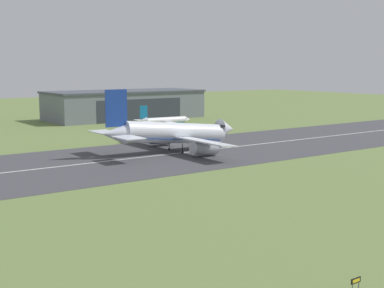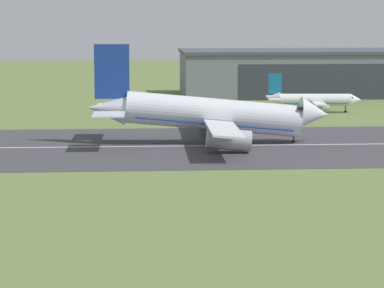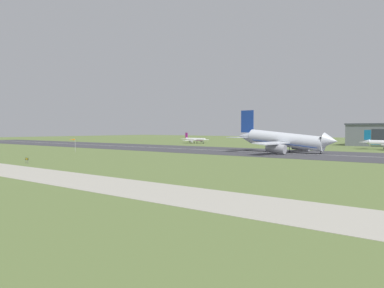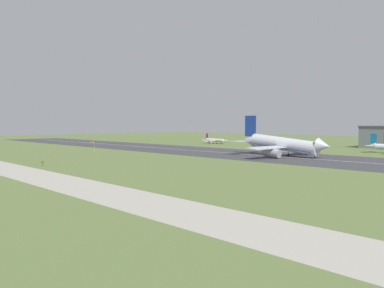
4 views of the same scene
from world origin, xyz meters
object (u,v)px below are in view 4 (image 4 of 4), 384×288
object	(u,v)px
runway_sign	(42,162)
airplane_landing	(283,144)
airplane_parked_centre	(215,140)
windsock_pole	(92,143)

from	to	relation	value
runway_sign	airplane_landing	bearing A→B (deg)	67.73
airplane_landing	runway_sign	distance (m)	104.37
airplane_parked_centre	runway_sign	world-z (taller)	airplane_parked_centre
airplane_parked_centre	windsock_pole	distance (m)	116.98
airplane_parked_centre	windsock_pole	size ratio (longest dim) A/B	3.95
windsock_pole	runway_sign	xyz separation A→B (m)	(37.86, -41.26, -4.09)
airplane_parked_centre	runway_sign	xyz separation A→B (m)	(57.08, -156.62, -1.41)
airplane_landing	windsock_pole	world-z (taller)	airplane_landing
windsock_pole	airplane_parked_centre	bearing A→B (deg)	99.46
windsock_pole	runway_sign	bearing A→B (deg)	-47.46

